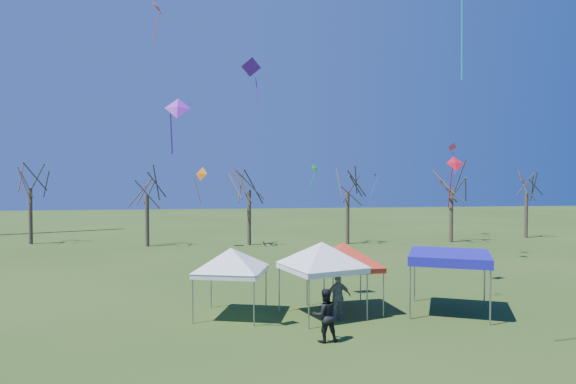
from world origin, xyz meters
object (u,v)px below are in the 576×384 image
Objects in this scene: tree_5 at (527,177)px; tent_red at (344,247)px; tree_2 at (249,170)px; tree_4 at (452,173)px; person_dark at (325,315)px; tree_1 at (147,176)px; tent_white_west at (231,252)px; tent_blue at (449,257)px; tree_3 at (348,173)px; person_grey at (338,297)px; tent_white_mid at (322,247)px; tree_0 at (30,168)px.

tree_5 reaches higher than tent_red.
tree_5 is at bearing 3.70° from tree_2.
tree_4 reaches higher than person_dark.
tent_white_west is at bearing -73.47° from tree_1.
tent_blue is (4.47, -0.78, -0.40)m from tent_red.
tree_1 reaches higher than tent_white_west.
tree_5 is at bearing 6.52° from tree_3.
tree_4 is (26.12, -0.65, 0.27)m from tree_1.
person_dark is at bearing -86.95° from tree_2.
person_grey is (2.44, -22.67, -5.35)m from tree_2.
person_grey is at bearing -47.97° from tent_white_mid.
tree_2 is 21.91m from tent_red.
tent_red is (4.87, 0.19, 0.10)m from tent_white_west.
tree_5 is at bearing -1.69° from tree_0.
person_grey is at bearing -83.85° from tree_2.
person_dark is (3.25, -3.71, -1.74)m from tent_white_west.
tent_blue is at bearing -44.20° from tree_0.
tree_2 is at bearing 94.88° from tent_white_mid.
tent_red is 0.89× the size of tent_blue.
tent_red is 4.56m from tent_blue.
tree_1 is 2.07× the size of tent_white_west.
person_dark is at bearing -112.54° from tent_red.
tree_2 reaches higher than tree_1.
tree_5 reaches higher than person_dark.
tree_3 is 22.02m from tent_red.
tent_white_mid reaches higher than person_dark.
tree_2 is 4.37× the size of person_grey.
tent_white_west is (-19.63, -21.24, -3.37)m from tree_4.
tent_white_mid is at bearing -149.63° from tent_red.
tent_red is 2.30m from person_grey.
tree_1 is at bearing -74.48° from person_grey.
person_grey is at bearing -134.15° from tree_5.
tent_white_west is 4.81m from person_grey.
tent_white_west is at bearing 176.39° from tent_blue.
tent_red is at bearing -119.54° from person_dark.
tree_3 reaches higher than tent_red.
tent_white_west is (-1.91, -21.61, -3.60)m from tree_2.
tree_2 is 1.10× the size of tree_5.
tree_1 is 1.01× the size of tree_5.
tent_white_west is at bearing 173.32° from tent_white_mid.
tent_white_mid is (-6.51, -21.72, -3.16)m from tree_3.
person_dark is at bearing 57.77° from person_grey.
tent_red is (11.37, -21.69, -3.00)m from tree_1.
tree_2 is 25.92m from person_dark.
tree_1 is at bearing -177.65° from tree_5.
person_dark reaches higher than person_grey.
person_grey is at bearing -104.93° from tree_3.
tent_blue is 2.33× the size of person_grey.
person_grey is (20.92, -25.68, -5.55)m from tree_0.
tent_white_mid reaches higher than tent_white_west.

